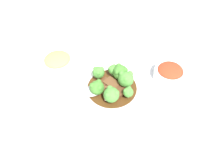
# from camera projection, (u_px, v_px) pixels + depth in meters

# --- Properties ---
(ground_plane) EXTENTS (4.00, 4.00, 0.00)m
(ground_plane) POSITION_uv_depth(u_px,v_px,m) (112.00, 90.00, 0.75)
(ground_plane) COLOR silver
(main_plate) EXTENTS (0.27, 0.27, 0.02)m
(main_plate) POSITION_uv_depth(u_px,v_px,m) (112.00, 89.00, 0.74)
(main_plate) COLOR white
(main_plate) RESTS_ON ground_plane
(beef_strip_0) EXTENTS (0.06, 0.06, 0.01)m
(beef_strip_0) POSITION_uv_depth(u_px,v_px,m) (112.00, 84.00, 0.73)
(beef_strip_0) COLOR brown
(beef_strip_0) RESTS_ON main_plate
(beef_strip_1) EXTENTS (0.03, 0.06, 0.01)m
(beef_strip_1) POSITION_uv_depth(u_px,v_px,m) (107.00, 93.00, 0.71)
(beef_strip_1) COLOR brown
(beef_strip_1) RESTS_ON main_plate
(beef_strip_2) EXTENTS (0.07, 0.06, 0.01)m
(beef_strip_2) POSITION_uv_depth(u_px,v_px,m) (102.00, 85.00, 0.73)
(beef_strip_2) COLOR #56331E
(beef_strip_2) RESTS_ON main_plate
(beef_strip_3) EXTENTS (0.08, 0.07, 0.01)m
(beef_strip_3) POSITION_uv_depth(u_px,v_px,m) (120.00, 91.00, 0.71)
(beef_strip_3) COLOR #56331E
(beef_strip_3) RESTS_ON main_plate
(broccoli_floret_0) EXTENTS (0.03, 0.03, 0.04)m
(broccoli_floret_0) POSITION_uv_depth(u_px,v_px,m) (113.00, 70.00, 0.74)
(broccoli_floret_0) COLOR #8EB756
(broccoli_floret_0) RESTS_ON main_plate
(broccoli_floret_1) EXTENTS (0.05, 0.05, 0.05)m
(broccoli_floret_1) POSITION_uv_depth(u_px,v_px,m) (111.00, 94.00, 0.67)
(broccoli_floret_1) COLOR #8EB756
(broccoli_floret_1) RESTS_ON main_plate
(broccoli_floret_2) EXTENTS (0.05, 0.05, 0.06)m
(broccoli_floret_2) POSITION_uv_depth(u_px,v_px,m) (126.00, 78.00, 0.71)
(broccoli_floret_2) COLOR #8EB756
(broccoli_floret_2) RESTS_ON main_plate
(broccoli_floret_3) EXTENTS (0.05, 0.05, 0.05)m
(broccoli_floret_3) POSITION_uv_depth(u_px,v_px,m) (97.00, 87.00, 0.69)
(broccoli_floret_3) COLOR #7FA84C
(broccoli_floret_3) RESTS_ON main_plate
(broccoli_floret_4) EXTENTS (0.05, 0.05, 0.05)m
(broccoli_floret_4) POSITION_uv_depth(u_px,v_px,m) (120.00, 72.00, 0.73)
(broccoli_floret_4) COLOR #8EB756
(broccoli_floret_4) RESTS_ON main_plate
(broccoli_floret_5) EXTENTS (0.04, 0.04, 0.05)m
(broccoli_floret_5) POSITION_uv_depth(u_px,v_px,m) (99.00, 72.00, 0.74)
(broccoli_floret_5) COLOR #7FA84C
(broccoli_floret_5) RESTS_ON main_plate
(broccoli_floret_6) EXTENTS (0.03, 0.03, 0.04)m
(broccoli_floret_6) POSITION_uv_depth(u_px,v_px,m) (128.00, 92.00, 0.69)
(broccoli_floret_6) COLOR #8EB756
(broccoli_floret_6) RESTS_ON main_plate
(serving_spoon) EXTENTS (0.24, 0.07, 0.01)m
(serving_spoon) POSITION_uv_depth(u_px,v_px,m) (87.00, 92.00, 0.71)
(serving_spoon) COLOR #B7B7BC
(serving_spoon) RESTS_ON main_plate
(side_bowl_kimchi) EXTENTS (0.11, 0.11, 0.05)m
(side_bowl_kimchi) POSITION_uv_depth(u_px,v_px,m) (170.00, 73.00, 0.77)
(side_bowl_kimchi) COLOR white
(side_bowl_kimchi) RESTS_ON ground_plane
(side_bowl_appetizer) EXTENTS (0.12, 0.12, 0.05)m
(side_bowl_appetizer) POSITION_uv_depth(u_px,v_px,m) (58.00, 62.00, 0.80)
(side_bowl_appetizer) COLOR white
(side_bowl_appetizer) RESTS_ON ground_plane
(sauce_dish) EXTENTS (0.08, 0.08, 0.01)m
(sauce_dish) POSITION_uv_depth(u_px,v_px,m) (102.00, 155.00, 0.59)
(sauce_dish) COLOR white
(sauce_dish) RESTS_ON ground_plane
(paper_napkin) EXTENTS (0.11, 0.10, 0.01)m
(paper_napkin) POSITION_uv_depth(u_px,v_px,m) (103.00, 142.00, 0.62)
(paper_napkin) COLOR silver
(paper_napkin) RESTS_ON ground_plane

